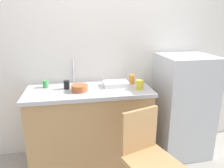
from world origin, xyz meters
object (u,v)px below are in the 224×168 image
(cup_orange, at_px, (132,79))
(cup_yellow, at_px, (140,85))
(cup_green, at_px, (46,84))
(terracotta_bowl, at_px, (80,88))
(refrigerator, at_px, (183,105))
(dish_tray, at_px, (116,84))
(cup_black, at_px, (67,85))
(chair, at_px, (147,156))

(cup_orange, bearing_deg, cup_yellow, -81.70)
(cup_green, bearing_deg, terracotta_bowl, -28.34)
(refrigerator, height_order, terracotta_bowl, refrigerator)
(dish_tray, height_order, terracotta_bowl, terracotta_bowl)
(cup_yellow, height_order, cup_black, cup_yellow)
(refrigerator, height_order, cup_green, refrigerator)
(refrigerator, relative_size, cup_yellow, 12.31)
(cup_green, bearing_deg, chair, -43.42)
(terracotta_bowl, height_order, cup_yellow, cup_yellow)
(chair, distance_m, dish_tray, 0.89)
(terracotta_bowl, bearing_deg, cup_orange, 15.02)
(refrigerator, relative_size, cup_green, 15.59)
(cup_yellow, bearing_deg, cup_orange, 98.30)
(cup_black, bearing_deg, cup_yellow, -10.79)
(refrigerator, distance_m, cup_black, 1.42)
(dish_tray, xyz_separation_m, cup_orange, (0.20, 0.05, 0.03))
(terracotta_bowl, relative_size, cup_green, 2.15)
(cup_black, relative_size, cup_green, 1.17)
(cup_orange, bearing_deg, cup_black, -175.21)
(dish_tray, distance_m, cup_yellow, 0.28)
(dish_tray, xyz_separation_m, cup_green, (-0.78, 0.08, 0.01))
(refrigerator, distance_m, terracotta_bowl, 1.29)
(refrigerator, xyz_separation_m, dish_tray, (-0.83, 0.03, 0.31))
(refrigerator, relative_size, dish_tray, 4.41)
(cup_black, bearing_deg, dish_tray, 1.13)
(dish_tray, relative_size, cup_black, 3.02)
(refrigerator, height_order, cup_yellow, refrigerator)
(dish_tray, xyz_separation_m, cup_yellow, (0.23, -0.16, 0.03))
(chair, bearing_deg, terracotta_bowl, 110.97)
(cup_orange, distance_m, cup_green, 0.98)
(dish_tray, xyz_separation_m, terracotta_bowl, (-0.41, -0.11, 0.01))
(refrigerator, height_order, dish_tray, refrigerator)
(chair, bearing_deg, cup_yellow, 61.96)
(refrigerator, bearing_deg, terracotta_bowl, -176.23)
(cup_yellow, relative_size, cup_black, 1.08)
(terracotta_bowl, xyz_separation_m, cup_orange, (0.61, 0.16, 0.02))
(chair, distance_m, terracotta_bowl, 0.96)
(chair, distance_m, cup_green, 1.32)
(cup_green, bearing_deg, refrigerator, -4.09)
(dish_tray, height_order, cup_orange, cup_orange)
(refrigerator, xyz_separation_m, chair, (-0.71, -0.74, -0.12))
(dish_tray, bearing_deg, refrigerator, -2.10)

